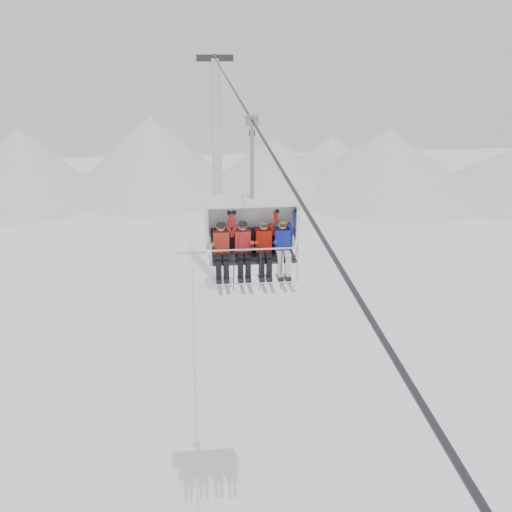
{
  "coord_description": "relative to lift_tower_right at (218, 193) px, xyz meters",
  "views": [
    {
      "loc": [
        -1.43,
        -14.11,
        15.7
      ],
      "look_at": [
        0.0,
        0.0,
        10.25
      ],
      "focal_mm": 45.0,
      "sensor_mm": 36.0,
      "label": 1
    }
  ],
  "objects": [
    {
      "name": "skier_center_left",
      "position": [
        -0.25,
        -21.25,
        4.41
      ],
      "size": [
        0.39,
        1.69,
        1.57
      ],
      "color": "red",
      "rests_on": "chairlift_carrier"
    },
    {
      "name": "skier_far_left",
      "position": [
        -0.78,
        -21.25,
        4.41
      ],
      "size": [
        0.39,
        1.69,
        1.57
      ],
      "color": "#B72C1E",
      "rests_on": "chairlift_carrier"
    },
    {
      "name": "chairlift_carrier",
      "position": [
        0.0,
        -20.95,
        4.88
      ],
      "size": [
        2.29,
        1.17,
        3.98
      ],
      "color": "black",
      "rests_on": "haul_cable"
    },
    {
      "name": "skier_center_right",
      "position": [
        0.28,
        -21.25,
        4.41
      ],
      "size": [
        0.39,
        1.69,
        1.57
      ],
      "color": "#BC1509",
      "rests_on": "chairlift_carrier"
    },
    {
      "name": "skier_far_right",
      "position": [
        0.75,
        -21.25,
        4.41
      ],
      "size": [
        0.39,
        1.69,
        1.57
      ],
      "color": "#172498",
      "rests_on": "chairlift_carrier"
    },
    {
      "name": "ridgeline",
      "position": [
        -1.58,
        20.05,
        -2.94
      ],
      "size": [
        72.0,
        21.0,
        7.0
      ],
      "color": "silver",
      "rests_on": "ground"
    },
    {
      "name": "haul_cable",
      "position": [
        0.0,
        -22.0,
        7.52
      ],
      "size": [
        0.06,
        50.0,
        0.06
      ],
      "primitive_type": "cylinder",
      "rotation": [
        1.57,
        0.0,
        0.0
      ],
      "color": "#302F35",
      "rests_on": "lift_tower_left"
    },
    {
      "name": "lift_tower_right",
      "position": [
        0.0,
        0.0,
        0.0
      ],
      "size": [
        2.0,
        1.8,
        13.48
      ],
      "color": "silver",
      "rests_on": "ground"
    }
  ]
}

